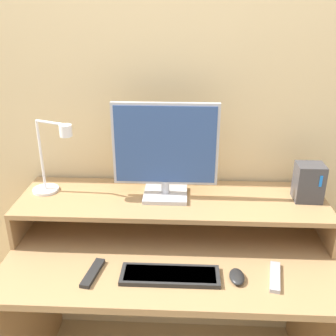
{
  "coord_description": "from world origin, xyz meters",
  "views": [
    {
      "loc": [
        0.06,
        -1.06,
        1.76
      ],
      "look_at": [
        -0.01,
        0.39,
        1.14
      ],
      "focal_mm": 42.0,
      "sensor_mm": 36.0,
      "label": 1
    }
  ],
  "objects_px": {
    "remote_secondary": "(275,277)",
    "monitor": "(165,151)",
    "remote_control": "(93,273)",
    "router_dock": "(309,182)",
    "keyboard": "(170,275)",
    "mouse": "(237,277)",
    "desk_lamp": "(53,161)"
  },
  "relations": [
    {
      "from": "router_dock",
      "to": "remote_control",
      "type": "relative_size",
      "value": 0.96
    },
    {
      "from": "keyboard",
      "to": "remote_control",
      "type": "distance_m",
      "value": 0.3
    },
    {
      "from": "mouse",
      "to": "monitor",
      "type": "bearing_deg",
      "value": 129.58
    },
    {
      "from": "router_dock",
      "to": "keyboard",
      "type": "height_order",
      "value": "router_dock"
    },
    {
      "from": "router_dock",
      "to": "keyboard",
      "type": "relative_size",
      "value": 0.44
    },
    {
      "from": "router_dock",
      "to": "remote_control",
      "type": "bearing_deg",
      "value": -158.65
    },
    {
      "from": "keyboard",
      "to": "mouse",
      "type": "xyz_separation_m",
      "value": [
        0.26,
        -0.0,
        0.0
      ]
    },
    {
      "from": "desk_lamp",
      "to": "keyboard",
      "type": "bearing_deg",
      "value": -33.62
    },
    {
      "from": "router_dock",
      "to": "keyboard",
      "type": "xyz_separation_m",
      "value": [
        -0.59,
        -0.35,
        -0.25
      ]
    },
    {
      "from": "desk_lamp",
      "to": "router_dock",
      "type": "relative_size",
      "value": 2.04
    },
    {
      "from": "keyboard",
      "to": "mouse",
      "type": "height_order",
      "value": "mouse"
    },
    {
      "from": "desk_lamp",
      "to": "remote_secondary",
      "type": "distance_m",
      "value": 1.06
    },
    {
      "from": "remote_secondary",
      "to": "monitor",
      "type": "bearing_deg",
      "value": 142.17
    },
    {
      "from": "monitor",
      "to": "keyboard",
      "type": "xyz_separation_m",
      "value": [
        0.04,
        -0.36,
        -0.38
      ]
    },
    {
      "from": "remote_control",
      "to": "remote_secondary",
      "type": "relative_size",
      "value": 0.97
    },
    {
      "from": "mouse",
      "to": "desk_lamp",
      "type": "bearing_deg",
      "value": 155.73
    },
    {
      "from": "desk_lamp",
      "to": "router_dock",
      "type": "height_order",
      "value": "desk_lamp"
    },
    {
      "from": "desk_lamp",
      "to": "keyboard",
      "type": "xyz_separation_m",
      "value": [
        0.54,
        -0.36,
        -0.32
      ]
    },
    {
      "from": "keyboard",
      "to": "remote_secondary",
      "type": "distance_m",
      "value": 0.41
    },
    {
      "from": "router_dock",
      "to": "keyboard",
      "type": "distance_m",
      "value": 0.73
    },
    {
      "from": "keyboard",
      "to": "mouse",
      "type": "bearing_deg",
      "value": -0.07
    },
    {
      "from": "remote_control",
      "to": "keyboard",
      "type": "bearing_deg",
      "value": -0.32
    },
    {
      "from": "mouse",
      "to": "remote_secondary",
      "type": "bearing_deg",
      "value": 4.82
    },
    {
      "from": "keyboard",
      "to": "remote_secondary",
      "type": "xyz_separation_m",
      "value": [
        0.41,
        0.01,
        -0.0
      ]
    },
    {
      "from": "monitor",
      "to": "desk_lamp",
      "type": "height_order",
      "value": "monitor"
    },
    {
      "from": "mouse",
      "to": "remote_secondary",
      "type": "height_order",
      "value": "mouse"
    },
    {
      "from": "remote_control",
      "to": "monitor",
      "type": "bearing_deg",
      "value": 53.03
    },
    {
      "from": "desk_lamp",
      "to": "mouse",
      "type": "height_order",
      "value": "desk_lamp"
    },
    {
      "from": "monitor",
      "to": "remote_secondary",
      "type": "height_order",
      "value": "monitor"
    },
    {
      "from": "monitor",
      "to": "mouse",
      "type": "relative_size",
      "value": 4.64
    },
    {
      "from": "router_dock",
      "to": "remote_secondary",
      "type": "distance_m",
      "value": 0.46
    },
    {
      "from": "keyboard",
      "to": "monitor",
      "type": "bearing_deg",
      "value": 95.87
    }
  ]
}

